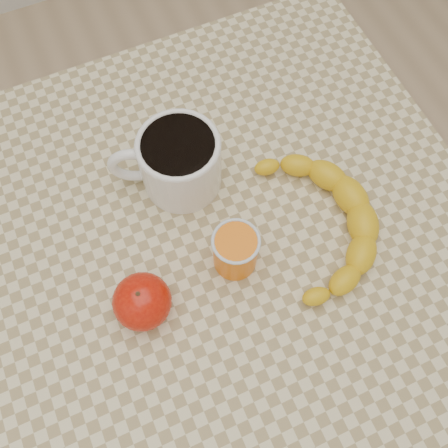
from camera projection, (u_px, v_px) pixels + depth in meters
name	position (u px, v px, depth m)	size (l,w,h in m)	color
ground	(224.00, 332.00, 1.45)	(3.00, 3.00, 0.00)	tan
table	(224.00, 250.00, 0.84)	(0.80, 0.80, 0.75)	beige
coffee_mug	(178.00, 161.00, 0.75)	(0.19, 0.16, 0.11)	white
orange_juice_glass	(235.00, 251.00, 0.71)	(0.07, 0.07, 0.08)	orange
apple	(142.00, 302.00, 0.68)	(0.09, 0.09, 0.08)	#A40D05
banana	(320.00, 223.00, 0.74)	(0.28, 0.34, 0.05)	gold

